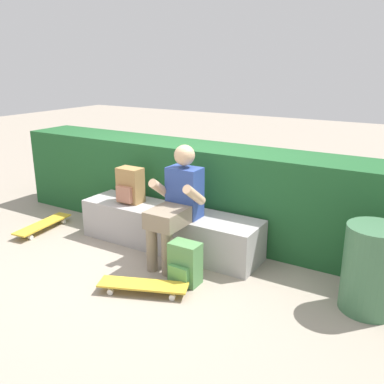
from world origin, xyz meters
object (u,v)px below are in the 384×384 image
object	(u,v)px
backpack_on_bench	(130,186)
trash_bin	(372,269)
skateboard_near_person	(143,285)
skateboard_beside_bench	(43,224)
person_skater	(177,202)
bench_main	(169,228)
backpack_on_ground	(185,264)

from	to	relation	value
backpack_on_bench	trash_bin	distance (m)	2.64
skateboard_near_person	trash_bin	bearing A→B (deg)	23.75
skateboard_near_person	backpack_on_bench	size ratio (longest dim) A/B	2.04
skateboard_near_person	backpack_on_bench	bearing A→B (deg)	133.52
backpack_on_bench	trash_bin	xyz separation A→B (m)	(2.63, -0.16, -0.26)
skateboard_beside_bench	backpack_on_bench	xyz separation A→B (m)	(1.07, 0.39, 0.56)
person_skater	skateboard_near_person	bearing A→B (deg)	-81.90
skateboard_near_person	bench_main	bearing A→B (deg)	111.08
backpack_on_bench	skateboard_beside_bench	bearing A→B (deg)	-159.81
skateboard_near_person	skateboard_beside_bench	size ratio (longest dim) A/B	1.00
backpack_on_bench	bench_main	bearing A→B (deg)	1.04
skateboard_near_person	trash_bin	size ratio (longest dim) A/B	1.11
trash_bin	person_skater	bearing A→B (deg)	-178.26
person_skater	backpack_on_ground	size ratio (longest dim) A/B	2.97
person_skater	trash_bin	size ratio (longest dim) A/B	1.61
skateboard_beside_bench	trash_bin	size ratio (longest dim) A/B	1.11
bench_main	skateboard_near_person	bearing A→B (deg)	-68.92
backpack_on_ground	trash_bin	world-z (taller)	trash_bin
bench_main	backpack_on_ground	xyz separation A→B (m)	(0.58, -0.59, -0.03)
person_skater	backpack_on_ground	xyz separation A→B (m)	(0.32, -0.37, -0.45)
skateboard_beside_bench	backpack_on_ground	distance (m)	2.18
backpack_on_ground	person_skater	bearing A→B (deg)	131.11
bench_main	skateboard_beside_bench	bearing A→B (deg)	-165.77
bench_main	person_skater	distance (m)	0.54
bench_main	skateboard_near_person	size ratio (longest dim) A/B	2.56
backpack_on_bench	skateboard_near_person	bearing A→B (deg)	-46.48
trash_bin	skateboard_beside_bench	bearing A→B (deg)	-176.32
bench_main	backpack_on_bench	world-z (taller)	backpack_on_bench
skateboard_near_person	backpack_on_bench	distance (m)	1.39
skateboard_near_person	backpack_on_ground	world-z (taller)	backpack_on_ground
skateboard_beside_bench	trash_bin	xyz separation A→B (m)	(3.69, 0.24, 0.29)
person_skater	backpack_on_bench	size ratio (longest dim) A/B	2.97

